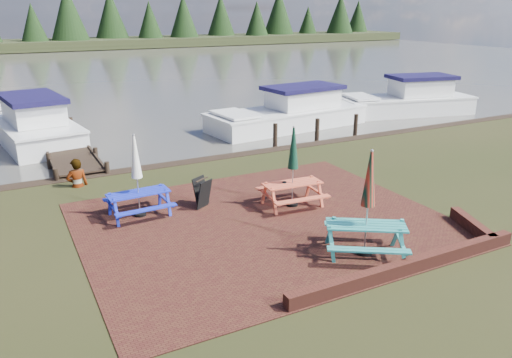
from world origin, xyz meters
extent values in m
plane|color=black|center=(0.00, 0.00, 0.00)|extent=(120.00, 120.00, 0.00)
cube|color=#3B1712|center=(0.00, 1.00, 0.01)|extent=(9.00, 7.50, 0.02)
cube|color=#4C1E16|center=(1.50, -2.60, 0.15)|extent=(6.00, 0.22, 0.30)
cube|color=#4C1E16|center=(4.30, -1.80, 0.15)|extent=(0.82, 1.77, 0.30)
cube|color=#413E38|center=(0.00, 37.00, 0.00)|extent=(120.00, 60.00, 0.02)
cube|color=black|center=(0.00, 66.00, 0.50)|extent=(120.00, 10.00, 1.20)
cube|color=teal|center=(1.18, -1.52, 0.71)|extent=(1.82, 1.50, 0.04)
cube|color=teal|center=(0.83, -2.07, 0.43)|extent=(1.58, 1.13, 0.04)
cube|color=teal|center=(1.53, -0.96, 0.43)|extent=(1.58, 1.13, 0.04)
cube|color=teal|center=(0.55, -1.11, 0.36)|extent=(0.87, 1.31, 0.71)
cube|color=teal|center=(1.81, -1.92, 0.36)|extent=(0.87, 1.31, 0.71)
cylinder|color=black|center=(1.18, -1.52, 0.05)|extent=(0.35, 0.35, 0.10)
cylinder|color=#B2B2B7|center=(1.18, -1.52, 1.20)|extent=(0.03, 0.03, 2.41)
cone|color=red|center=(1.18, -1.52, 1.78)|extent=(0.31, 0.31, 1.20)
cube|color=#DF5839|center=(1.25, 1.70, 0.67)|extent=(1.66, 0.76, 0.04)
cube|color=#DF5839|center=(1.21, 1.09, 0.40)|extent=(1.63, 0.35, 0.04)
cube|color=#DF5839|center=(1.30, 2.31, 0.40)|extent=(1.63, 0.35, 0.04)
cube|color=#DF5839|center=(0.56, 1.76, 0.33)|extent=(0.18, 1.40, 0.67)
cube|color=#DF5839|center=(1.95, 1.64, 0.33)|extent=(0.18, 1.40, 0.67)
cylinder|color=black|center=(1.25, 1.70, 0.04)|extent=(0.32, 0.32, 0.09)
cylinder|color=#B2B2B7|center=(1.25, 1.70, 1.12)|extent=(0.03, 0.03, 2.25)
cone|color=#0D2F1F|center=(1.25, 1.70, 1.66)|extent=(0.29, 0.29, 1.12)
cube|color=#1928BD|center=(-2.69, 2.94, 0.65)|extent=(1.61, 0.68, 0.04)
cube|color=#1928BD|center=(-2.67, 2.34, 0.40)|extent=(1.59, 0.28, 0.04)
cube|color=#1928BD|center=(-2.72, 3.54, 0.40)|extent=(1.59, 0.28, 0.04)
cube|color=#1928BD|center=(-3.38, 2.91, 0.33)|extent=(0.13, 1.38, 0.65)
cube|color=#1928BD|center=(-2.01, 2.97, 0.33)|extent=(0.13, 1.38, 0.65)
cylinder|color=black|center=(-2.69, 2.94, 0.04)|extent=(0.32, 0.32, 0.09)
cylinder|color=#B2B2B7|center=(-2.69, 2.94, 1.10)|extent=(0.03, 0.03, 2.20)
cone|color=white|center=(-2.69, 2.94, 1.63)|extent=(0.28, 0.28, 1.10)
cube|color=black|center=(-0.98, 2.62, 0.41)|extent=(0.54, 0.43, 0.82)
cube|color=black|center=(-0.98, 2.90, 0.41)|extent=(0.54, 0.43, 0.82)
cube|color=black|center=(-0.98, 2.76, 0.81)|extent=(0.45, 0.29, 0.03)
cube|color=black|center=(-3.50, 11.50, 0.12)|extent=(1.60, 9.00, 0.06)
cube|color=black|center=(-4.25, 11.50, 0.17)|extent=(0.08, 9.00, 0.08)
cube|color=black|center=(-2.75, 11.50, 0.17)|extent=(0.08, 9.00, 0.08)
cylinder|color=black|center=(-4.30, 7.00, -0.10)|extent=(0.16, 0.16, 1.00)
cylinder|color=black|center=(-2.70, 7.00, -0.10)|extent=(0.16, 0.16, 1.00)
cube|color=silver|center=(-4.49, 13.81, 0.16)|extent=(3.63, 7.90, 1.09)
cube|color=silver|center=(-4.49, 13.81, 0.72)|extent=(3.71, 8.06, 0.09)
cube|color=silver|center=(-4.36, 12.91, 1.24)|extent=(2.30, 3.43, 0.92)
cube|color=#120E34|center=(-4.36, 12.91, 1.77)|extent=(2.57, 3.91, 0.20)
cube|color=silver|center=(-4.89, 16.67, 0.86)|extent=(2.39, 1.66, 0.11)
cube|color=silver|center=(6.47, 10.72, 0.14)|extent=(7.87, 3.43, 1.02)
cube|color=silver|center=(6.47, 10.72, 0.67)|extent=(8.03, 3.49, 0.08)
cube|color=silver|center=(7.39, 10.81, 1.15)|extent=(3.39, 2.23, 0.87)
cube|color=#120E34|center=(7.39, 10.81, 1.64)|extent=(3.87, 2.49, 0.18)
cube|color=silver|center=(3.59, 10.42, 0.80)|extent=(1.60, 2.38, 0.10)
cube|color=silver|center=(13.78, 10.62, 0.15)|extent=(7.39, 3.94, 1.08)
cube|color=silver|center=(13.78, 10.62, 0.72)|extent=(7.54, 4.02, 0.09)
cube|color=silver|center=(14.60, 10.44, 1.23)|extent=(3.27, 2.38, 0.92)
cube|color=#120E34|center=(14.60, 10.44, 1.75)|extent=(3.72, 2.67, 0.19)
cube|color=silver|center=(11.17, 11.20, 0.86)|extent=(1.69, 2.33, 0.11)
imported|color=gray|center=(-3.79, 6.10, 0.88)|extent=(0.66, 0.44, 1.76)
camera|label=1|loc=(-5.58, -9.28, 5.22)|focal=35.00mm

